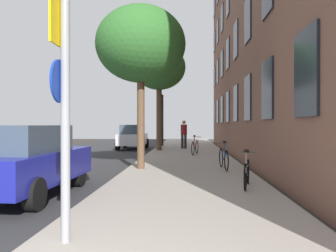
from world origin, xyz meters
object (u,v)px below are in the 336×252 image
(sign_post, at_px, (64,89))
(car_0, at_px, (25,160))
(bicycle_1, at_px, (224,158))
(tree_far, at_px, (159,68))
(car_1, at_px, (133,137))
(pedestrian_0, at_px, (184,132))
(bicycle_2, at_px, (195,147))
(traffic_light, at_px, (161,111))
(bicycle_0, at_px, (247,172))
(tree_near, at_px, (141,45))

(sign_post, bearing_deg, car_0, 123.88)
(car_0, bearing_deg, bicycle_1, 40.11)
(tree_far, height_order, car_1, tree_far)
(sign_post, relative_size, pedestrian_0, 2.00)
(pedestrian_0, distance_m, car_1, 3.51)
(pedestrian_0, bearing_deg, bicycle_2, -81.59)
(traffic_light, height_order, bicycle_2, traffic_light)
(car_0, bearing_deg, bicycle_0, 9.90)
(traffic_light, relative_size, car_0, 0.92)
(bicycle_0, distance_m, bicycle_1, 3.26)
(tree_near, relative_size, bicycle_0, 3.60)
(sign_post, bearing_deg, tree_near, 90.02)
(bicycle_2, bearing_deg, car_1, 129.24)
(sign_post, height_order, bicycle_2, sign_post)
(sign_post, relative_size, car_0, 0.89)
(traffic_light, height_order, pedestrian_0, traffic_light)
(sign_post, distance_m, bicycle_2, 13.15)
(bicycle_1, distance_m, car_0, 6.44)
(traffic_light, relative_size, tree_near, 0.66)
(tree_far, bearing_deg, bicycle_0, -75.00)
(bicycle_0, xyz_separation_m, car_0, (-5.12, -0.89, 0.36))
(tree_far, xyz_separation_m, pedestrian_0, (1.47, 1.36, -3.90))
(bicycle_2, relative_size, car_0, 0.42)
(tree_near, bearing_deg, bicycle_0, -46.73)
(pedestrian_0, xyz_separation_m, car_1, (-3.41, 0.78, -0.30))
(tree_far, xyz_separation_m, bicycle_1, (2.93, -8.45, -4.54))
(tree_near, height_order, bicycle_1, tree_near)
(bicycle_0, height_order, car_1, car_1)
(bicycle_0, bearing_deg, sign_post, -127.55)
(pedestrian_0, height_order, car_1, pedestrian_0)
(sign_post, xyz_separation_m, bicycle_1, (2.85, 7.23, -1.61))
(sign_post, bearing_deg, tree_far, 90.29)
(traffic_light, bearing_deg, sign_post, -89.21)
(car_0, bearing_deg, bicycle_2, 67.45)
(pedestrian_0, distance_m, car_0, 14.38)
(car_0, bearing_deg, traffic_light, 83.88)
(bicycle_0, relative_size, bicycle_2, 0.93)
(bicycle_1, bearing_deg, bicycle_2, 98.49)
(sign_post, relative_size, car_1, 0.89)
(bicycle_0, bearing_deg, car_0, -170.10)
(tree_far, xyz_separation_m, car_0, (-1.99, -12.59, -4.20))
(traffic_light, relative_size, bicycle_2, 2.20)
(tree_far, distance_m, car_1, 5.10)
(tree_near, distance_m, bicycle_0, 5.94)
(bicycle_1, relative_size, car_1, 0.42)
(pedestrian_0, relative_size, car_0, 0.45)
(bicycle_0, bearing_deg, pedestrian_0, 97.25)
(bicycle_1, bearing_deg, tree_far, 109.14)
(bicycle_2, relative_size, car_1, 0.42)
(bicycle_2, xyz_separation_m, pedestrian_0, (-0.61, 4.13, 0.64))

